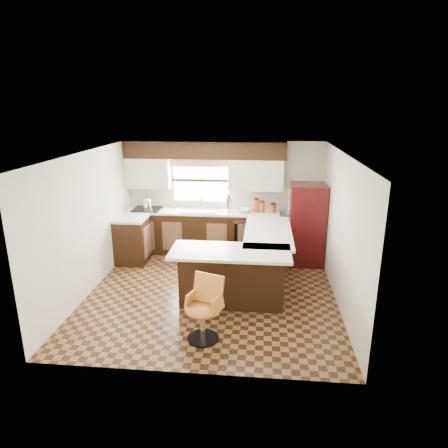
# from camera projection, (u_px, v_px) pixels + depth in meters

# --- Properties ---
(floor) EXTENTS (4.40, 4.40, 0.00)m
(floor) POSITION_uv_depth(u_px,v_px,m) (212.00, 292.00, 6.96)
(floor) COLOR #49301A
(floor) RESTS_ON ground
(ceiling) EXTENTS (4.40, 4.40, 0.00)m
(ceiling) POSITION_uv_depth(u_px,v_px,m) (211.00, 153.00, 6.26)
(ceiling) COLOR silver
(ceiling) RESTS_ON wall_back
(wall_back) EXTENTS (4.40, 0.00, 4.40)m
(wall_back) POSITION_uv_depth(u_px,v_px,m) (224.00, 196.00, 8.71)
(wall_back) COLOR beige
(wall_back) RESTS_ON floor
(wall_front) EXTENTS (4.40, 0.00, 4.40)m
(wall_front) POSITION_uv_depth(u_px,v_px,m) (186.00, 283.00, 4.52)
(wall_front) COLOR beige
(wall_front) RESTS_ON floor
(wall_left) EXTENTS (0.00, 4.40, 4.40)m
(wall_left) POSITION_uv_depth(u_px,v_px,m) (90.00, 223.00, 6.81)
(wall_left) COLOR beige
(wall_left) RESTS_ON floor
(wall_right) EXTENTS (0.00, 4.40, 4.40)m
(wall_right) POSITION_uv_depth(u_px,v_px,m) (341.00, 230.00, 6.42)
(wall_right) COLOR beige
(wall_right) RESTS_ON floor
(base_cab_back) EXTENTS (3.30, 0.60, 0.90)m
(base_cab_back) POSITION_uv_depth(u_px,v_px,m) (202.00, 233.00, 8.68)
(base_cab_back) COLOR black
(base_cab_back) RESTS_ON floor
(base_cab_left) EXTENTS (0.60, 0.70, 0.90)m
(base_cab_left) POSITION_uv_depth(u_px,v_px,m) (133.00, 240.00, 8.19)
(base_cab_left) COLOR black
(base_cab_left) RESTS_ON floor
(counter_back) EXTENTS (3.30, 0.60, 0.04)m
(counter_back) POSITION_uv_depth(u_px,v_px,m) (202.00, 212.00, 8.55)
(counter_back) COLOR silver
(counter_back) RESTS_ON base_cab_back
(counter_left) EXTENTS (0.60, 0.70, 0.04)m
(counter_left) POSITION_uv_depth(u_px,v_px,m) (131.00, 218.00, 8.06)
(counter_left) COLOR silver
(counter_left) RESTS_ON base_cab_left
(soffit) EXTENTS (3.40, 0.35, 0.36)m
(soffit) POSITION_uv_depth(u_px,v_px,m) (204.00, 150.00, 8.28)
(soffit) COLOR black
(soffit) RESTS_ON wall_back
(upper_cab_left) EXTENTS (0.94, 0.35, 0.64)m
(upper_cab_left) POSITION_uv_depth(u_px,v_px,m) (148.00, 173.00, 8.54)
(upper_cab_left) COLOR beige
(upper_cab_left) RESTS_ON wall_back
(upper_cab_right) EXTENTS (1.14, 0.35, 0.64)m
(upper_cab_right) POSITION_uv_depth(u_px,v_px,m) (256.00, 175.00, 8.33)
(upper_cab_right) COLOR beige
(upper_cab_right) RESTS_ON wall_back
(window_pane) EXTENTS (1.20, 0.02, 0.90)m
(window_pane) POSITION_uv_depth(u_px,v_px,m) (201.00, 180.00, 8.63)
(window_pane) COLOR white
(window_pane) RESTS_ON wall_back
(valance) EXTENTS (1.30, 0.06, 0.18)m
(valance) POSITION_uv_depth(u_px,v_px,m) (201.00, 163.00, 8.48)
(valance) COLOR #D19B93
(valance) RESTS_ON wall_back
(sink) EXTENTS (0.75, 0.45, 0.03)m
(sink) POSITION_uv_depth(u_px,v_px,m) (200.00, 210.00, 8.52)
(sink) COLOR #B2B2B7
(sink) RESTS_ON counter_back
(dishwasher) EXTENTS (0.58, 0.03, 0.78)m
(dishwasher) POSITION_uv_depth(u_px,v_px,m) (248.00, 239.00, 8.32)
(dishwasher) COLOR black
(dishwasher) RESTS_ON floor
(cooktop) EXTENTS (0.58, 0.50, 0.02)m
(cooktop) POSITION_uv_depth(u_px,v_px,m) (147.00, 209.00, 8.63)
(cooktop) COLOR black
(cooktop) RESTS_ON counter_back
(peninsula_long) EXTENTS (0.60, 1.95, 0.90)m
(peninsula_long) POSITION_uv_depth(u_px,v_px,m) (265.00, 256.00, 7.34)
(peninsula_long) COLOR black
(peninsula_long) RESTS_ON floor
(peninsula_return) EXTENTS (1.65, 0.60, 0.90)m
(peninsula_return) POSITION_uv_depth(u_px,v_px,m) (232.00, 277.00, 6.46)
(peninsula_return) COLOR black
(peninsula_return) RESTS_ON floor
(counter_pen_long) EXTENTS (0.84, 1.95, 0.04)m
(counter_pen_long) POSITION_uv_depth(u_px,v_px,m) (268.00, 232.00, 7.20)
(counter_pen_long) COLOR silver
(counter_pen_long) RESTS_ON peninsula_long
(counter_pen_return) EXTENTS (1.89, 0.84, 0.04)m
(counter_pen_return) POSITION_uv_depth(u_px,v_px,m) (230.00, 252.00, 6.24)
(counter_pen_return) COLOR silver
(counter_pen_return) RESTS_ON peninsula_return
(refrigerator) EXTENTS (0.70, 0.67, 1.64)m
(refrigerator) POSITION_uv_depth(u_px,v_px,m) (307.00, 224.00, 8.02)
(refrigerator) COLOR #39090B
(refrigerator) RESTS_ON floor
(bar_chair) EXTENTS (0.61, 0.61, 0.90)m
(bar_chair) POSITION_uv_depth(u_px,v_px,m) (203.00, 310.00, 5.44)
(bar_chair) COLOR orange
(bar_chair) RESTS_ON floor
(kettle) EXTENTS (0.20, 0.20, 0.27)m
(kettle) POSITION_uv_depth(u_px,v_px,m) (147.00, 202.00, 8.59)
(kettle) COLOR silver
(kettle) RESTS_ON cooktop
(percolator) EXTENTS (0.13, 0.13, 0.33)m
(percolator) POSITION_uv_depth(u_px,v_px,m) (228.00, 204.00, 8.44)
(percolator) COLOR silver
(percolator) RESTS_ON counter_back
(mixing_bowl) EXTENTS (0.37, 0.37, 0.07)m
(mixing_bowl) POSITION_uv_depth(u_px,v_px,m) (244.00, 210.00, 8.45)
(mixing_bowl) COLOR white
(mixing_bowl) RESTS_ON counter_back
(canister_large) EXTENTS (0.13, 0.13, 0.27)m
(canister_large) POSITION_uv_depth(u_px,v_px,m) (256.00, 206.00, 8.41)
(canister_large) COLOR brown
(canister_large) RESTS_ON counter_back
(canister_med) EXTENTS (0.14, 0.14, 0.21)m
(canister_med) POSITION_uv_depth(u_px,v_px,m) (261.00, 207.00, 8.41)
(canister_med) COLOR brown
(canister_med) RESTS_ON counter_back
(canister_small) EXTENTS (0.14, 0.14, 0.17)m
(canister_small) POSITION_uv_depth(u_px,v_px,m) (273.00, 208.00, 8.39)
(canister_small) COLOR brown
(canister_small) RESTS_ON counter_back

